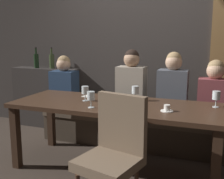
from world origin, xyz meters
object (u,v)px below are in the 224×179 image
(diner_near_end, at_px, (214,93))
(wine_glass_end_right, at_px, (135,91))
(banquette_bench, at_px, (133,129))
(wine_glass_center_front, at_px, (115,100))
(diner_redhead, at_px, (64,83))
(diner_far_end, at_px, (173,87))
(wine_bottle_dark_red, at_px, (36,60))
(espresso_cup, at_px, (167,109))
(wine_glass_near_right, at_px, (91,96))
(chair_near_side, at_px, (114,148))
(dining_table, at_px, (115,111))
(wine_glass_far_left, at_px, (85,91))
(diner_bearded, at_px, (131,84))
(dessert_plate, at_px, (113,99))
(wine_glass_end_left, at_px, (216,96))
(wine_bottle_pale_label, at_px, (52,61))

(diner_near_end, bearing_deg, wine_glass_end_right, -149.16)
(banquette_bench, relative_size, wine_glass_center_front, 15.24)
(diner_redhead, relative_size, diner_far_end, 0.90)
(diner_far_end, bearing_deg, wine_glass_end_right, -123.33)
(wine_bottle_dark_red, distance_m, espresso_cup, 2.56)
(wine_glass_near_right, height_order, espresso_cup, wine_glass_near_right)
(chair_near_side, bearing_deg, dining_table, 109.36)
(wine_bottle_dark_red, bearing_deg, wine_glass_far_left, -37.03)
(banquette_bench, xyz_separation_m, diner_far_end, (0.50, 0.01, 0.60))
(chair_near_side, height_order, espresso_cup, chair_near_side)
(chair_near_side, distance_m, diner_redhead, 1.96)
(wine_bottle_dark_red, bearing_deg, diner_bearded, -11.33)
(diner_far_end, bearing_deg, wine_bottle_dark_red, 171.96)
(diner_redhead, bearing_deg, banquette_bench, -1.71)
(wine_glass_far_left, bearing_deg, diner_near_end, 27.34)
(chair_near_side, xyz_separation_m, wine_bottle_dark_red, (-1.95, 1.74, 0.51))
(banquette_bench, height_order, wine_glass_end_right, wine_glass_end_right)
(diner_redhead, xyz_separation_m, wine_glass_center_front, (1.15, -1.03, 0.06))
(banquette_bench, xyz_separation_m, wine_bottle_dark_red, (-1.70, 0.32, 0.84))
(dessert_plate, bearing_deg, diner_near_end, 28.51)
(wine_bottle_dark_red, bearing_deg, wine_glass_near_right, -39.62)
(diner_near_end, relative_size, wine_glass_end_right, 4.44)
(diner_bearded, bearing_deg, wine_glass_end_left, -25.17)
(dining_table, bearing_deg, dessert_plate, 120.82)
(diner_bearded, bearing_deg, wine_bottle_dark_red, 168.67)
(wine_bottle_dark_red, relative_size, dessert_plate, 1.72)
(wine_glass_center_front, bearing_deg, banquette_bench, 96.45)
(espresso_cup, bearing_deg, wine_glass_end_right, 140.70)
(wine_glass_near_right, height_order, wine_glass_center_front, same)
(diner_redhead, xyz_separation_m, wine_bottle_dark_red, (-0.66, 0.29, 0.28))
(wine_bottle_pale_label, relative_size, wine_glass_near_right, 1.99)
(wine_glass_center_front, height_order, dessert_plate, wine_glass_center_front)
(diner_bearded, height_order, diner_near_end, diner_bearded)
(wine_glass_near_right, relative_size, espresso_cup, 1.37)
(wine_glass_end_left, relative_size, espresso_cup, 1.37)
(diner_redhead, bearing_deg, diner_bearded, -2.65)
(chair_near_side, height_order, wine_glass_near_right, chair_near_side)
(diner_bearded, height_order, diner_far_end, diner_bearded)
(wine_glass_near_right, distance_m, wine_glass_center_front, 0.28)
(diner_redhead, height_order, diner_bearded, diner_bearded)
(wine_bottle_dark_red, bearing_deg, chair_near_side, -41.76)
(wine_glass_end_left, height_order, wine_glass_center_front, same)
(dining_table, distance_m, chair_near_side, 0.77)
(wine_bottle_dark_red, height_order, wine_glass_far_left, wine_bottle_dark_red)
(diner_near_end, xyz_separation_m, wine_glass_end_right, (-0.81, -0.49, 0.06))
(wine_bottle_pale_label, height_order, wine_glass_end_right, wine_bottle_pale_label)
(diner_far_end, relative_size, dessert_plate, 4.26)
(wine_glass_end_left, xyz_separation_m, wine_glass_near_right, (-1.16, -0.45, 0.00))
(espresso_cup, height_order, dessert_plate, espresso_cup)
(wine_glass_near_right, xyz_separation_m, wine_glass_far_left, (-0.19, 0.25, -0.00))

